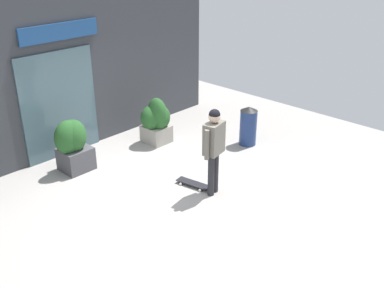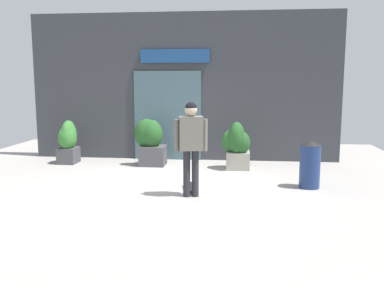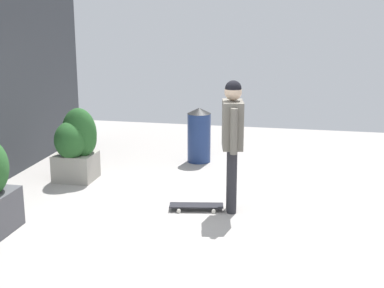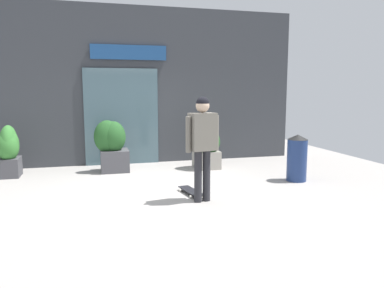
{
  "view_description": "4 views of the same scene",
  "coord_description": "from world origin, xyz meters",
  "px_view_note": "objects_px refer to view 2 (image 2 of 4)",
  "views": [
    {
      "loc": [
        -5.18,
        -5.93,
        4.63
      ],
      "look_at": [
        0.58,
        -0.46,
        0.91
      ],
      "focal_mm": 41.8,
      "sensor_mm": 36.0,
      "label": 1
    },
    {
      "loc": [
        1.44,
        -8.48,
        2.13
      ],
      "look_at": [
        0.58,
        -0.46,
        0.91
      ],
      "focal_mm": 38.83,
      "sensor_mm": 36.0,
      "label": 2
    },
    {
      "loc": [
        -6.39,
        -1.91,
        2.69
      ],
      "look_at": [
        0.58,
        -0.46,
        0.91
      ],
      "focal_mm": 51.85,
      "sensor_mm": 36.0,
      "label": 3
    },
    {
      "loc": [
        -1.13,
        -6.92,
        1.87
      ],
      "look_at": [
        0.58,
        -0.46,
        0.91
      ],
      "focal_mm": 35.08,
      "sensor_mm": 36.0,
      "label": 4
    }
  ],
  "objects_px": {
    "planter_box_mid": "(150,141)",
    "trash_bin": "(310,164)",
    "planter_box_right": "(68,140)",
    "skateboarder": "(191,139)",
    "skateboard": "(190,187)",
    "planter_box_left": "(236,145)"
  },
  "relations": [
    {
      "from": "planter_box_mid",
      "to": "trash_bin",
      "type": "distance_m",
      "value": 4.11
    },
    {
      "from": "planter_box_right",
      "to": "trash_bin",
      "type": "xyz_separation_m",
      "value": [
        5.84,
        -1.92,
        -0.12
      ]
    },
    {
      "from": "trash_bin",
      "to": "skateboarder",
      "type": "bearing_deg",
      "value": -158.84
    },
    {
      "from": "planter_box_right",
      "to": "trash_bin",
      "type": "bearing_deg",
      "value": -18.18
    },
    {
      "from": "skateboarder",
      "to": "skateboard",
      "type": "xyz_separation_m",
      "value": [
        -0.08,
        0.46,
        -1.03
      ]
    },
    {
      "from": "skateboarder",
      "to": "planter_box_right",
      "type": "height_order",
      "value": "skateboarder"
    },
    {
      "from": "planter_box_left",
      "to": "trash_bin",
      "type": "relative_size",
      "value": 1.2
    },
    {
      "from": "skateboard",
      "to": "skateboarder",
      "type": "bearing_deg",
      "value": 179.32
    },
    {
      "from": "skateboard",
      "to": "trash_bin",
      "type": "bearing_deg",
      "value": -89.81
    },
    {
      "from": "planter_box_left",
      "to": "planter_box_mid",
      "type": "distance_m",
      "value": 2.19
    },
    {
      "from": "planter_box_mid",
      "to": "trash_bin",
      "type": "relative_size",
      "value": 1.23
    },
    {
      "from": "skateboard",
      "to": "planter_box_right",
      "type": "height_order",
      "value": "planter_box_right"
    },
    {
      "from": "skateboarder",
      "to": "planter_box_mid",
      "type": "relative_size",
      "value": 1.48
    },
    {
      "from": "planter_box_left",
      "to": "skateboard",
      "type": "bearing_deg",
      "value": -113.6
    },
    {
      "from": "skateboard",
      "to": "planter_box_left",
      "type": "relative_size",
      "value": 0.64
    },
    {
      "from": "trash_bin",
      "to": "planter_box_left",
      "type": "bearing_deg",
      "value": 131.56
    },
    {
      "from": "skateboarder",
      "to": "planter_box_mid",
      "type": "height_order",
      "value": "skateboarder"
    },
    {
      "from": "planter_box_right",
      "to": "planter_box_mid",
      "type": "relative_size",
      "value": 0.94
    },
    {
      "from": "skateboard",
      "to": "trash_bin",
      "type": "xyz_separation_m",
      "value": [
        2.38,
        0.43,
        0.42
      ]
    },
    {
      "from": "skateboarder",
      "to": "planter_box_right",
      "type": "distance_m",
      "value": 4.54
    },
    {
      "from": "skateboard",
      "to": "planter_box_left",
      "type": "xyz_separation_m",
      "value": [
        0.91,
        2.09,
        0.52
      ]
    },
    {
      "from": "skateboard",
      "to": "planter_box_right",
      "type": "distance_m",
      "value": 4.21
    }
  ]
}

